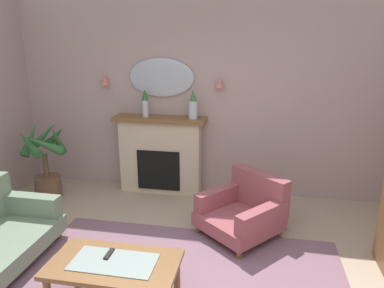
{
  "coord_description": "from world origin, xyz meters",
  "views": [
    {
      "loc": [
        0.66,
        -2.44,
        2.26
      ],
      "look_at": [
        -0.07,
        1.44,
        1.09
      ],
      "focal_mm": 33.48,
      "sensor_mm": 36.0,
      "label": 1
    }
  ],
  "objects_px": {
    "coffee_table": "(114,268)",
    "armchair_by_coffee_table": "(245,209)",
    "mantel_vase_left": "(145,102)",
    "tv_remote": "(109,254)",
    "wall_mirror": "(161,78)",
    "wall_sconce_left": "(105,80)",
    "fireplace": "(161,155)",
    "mantel_vase_centre": "(193,106)",
    "potted_plant_tall_palm": "(45,160)",
    "wall_sconce_right": "(219,83)"
  },
  "relations": [
    {
      "from": "wall_mirror",
      "to": "wall_sconce_left",
      "type": "bearing_deg",
      "value": -176.63
    },
    {
      "from": "fireplace",
      "to": "mantel_vase_left",
      "type": "xyz_separation_m",
      "value": [
        -0.2,
        -0.03,
        0.8
      ]
    },
    {
      "from": "wall_sconce_right",
      "to": "coffee_table",
      "type": "height_order",
      "value": "wall_sconce_right"
    },
    {
      "from": "mantel_vase_left",
      "to": "wall_sconce_left",
      "type": "distance_m",
      "value": 0.72
    },
    {
      "from": "mantel_vase_centre",
      "to": "potted_plant_tall_palm",
      "type": "distance_m",
      "value": 2.27
    },
    {
      "from": "wall_mirror",
      "to": "potted_plant_tall_palm",
      "type": "xyz_separation_m",
      "value": [
        -1.57,
        -0.66,
        -1.14
      ]
    },
    {
      "from": "wall_sconce_right",
      "to": "potted_plant_tall_palm",
      "type": "xyz_separation_m",
      "value": [
        -2.42,
        -0.61,
        -1.09
      ]
    },
    {
      "from": "mantel_vase_left",
      "to": "coffee_table",
      "type": "height_order",
      "value": "mantel_vase_left"
    },
    {
      "from": "fireplace",
      "to": "wall_sconce_right",
      "type": "distance_m",
      "value": 1.38
    },
    {
      "from": "tv_remote",
      "to": "armchair_by_coffee_table",
      "type": "relative_size",
      "value": 0.14
    },
    {
      "from": "coffee_table",
      "to": "potted_plant_tall_palm",
      "type": "height_order",
      "value": "potted_plant_tall_palm"
    },
    {
      "from": "fireplace",
      "to": "wall_mirror",
      "type": "height_order",
      "value": "wall_mirror"
    },
    {
      "from": "wall_mirror",
      "to": "coffee_table",
      "type": "distance_m",
      "value": 2.93
    },
    {
      "from": "wall_sconce_left",
      "to": "wall_sconce_right",
      "type": "relative_size",
      "value": 1.0
    },
    {
      "from": "tv_remote",
      "to": "armchair_by_coffee_table",
      "type": "xyz_separation_m",
      "value": [
        1.12,
        1.37,
        -0.15
      ]
    },
    {
      "from": "fireplace",
      "to": "armchair_by_coffee_table",
      "type": "bearing_deg",
      "value": -37.49
    },
    {
      "from": "wall_mirror",
      "to": "potted_plant_tall_palm",
      "type": "bearing_deg",
      "value": -157.12
    },
    {
      "from": "armchair_by_coffee_table",
      "to": "mantel_vase_left",
      "type": "bearing_deg",
      "value": 147.12
    },
    {
      "from": "mantel_vase_left",
      "to": "coffee_table",
      "type": "relative_size",
      "value": 0.37
    },
    {
      "from": "armchair_by_coffee_table",
      "to": "potted_plant_tall_palm",
      "type": "distance_m",
      "value": 2.93
    },
    {
      "from": "wall_mirror",
      "to": "armchair_by_coffee_table",
      "type": "height_order",
      "value": "wall_mirror"
    },
    {
      "from": "mantel_vase_centre",
      "to": "wall_mirror",
      "type": "xyz_separation_m",
      "value": [
        -0.5,
        0.17,
        0.37
      ]
    },
    {
      "from": "fireplace",
      "to": "coffee_table",
      "type": "distance_m",
      "value": 2.48
    },
    {
      "from": "mantel_vase_left",
      "to": "potted_plant_tall_palm",
      "type": "distance_m",
      "value": 1.66
    },
    {
      "from": "mantel_vase_left",
      "to": "tv_remote",
      "type": "distance_m",
      "value": 2.55
    },
    {
      "from": "tv_remote",
      "to": "armchair_by_coffee_table",
      "type": "bearing_deg",
      "value": 50.79
    },
    {
      "from": "mantel_vase_left",
      "to": "tv_remote",
      "type": "xyz_separation_m",
      "value": [
        0.39,
        -2.34,
        -0.92
      ]
    },
    {
      "from": "wall_mirror",
      "to": "wall_sconce_left",
      "type": "relative_size",
      "value": 6.86
    },
    {
      "from": "mantel_vase_left",
      "to": "armchair_by_coffee_table",
      "type": "xyz_separation_m",
      "value": [
        1.51,
        -0.97,
        -1.07
      ]
    },
    {
      "from": "fireplace",
      "to": "wall_sconce_right",
      "type": "xyz_separation_m",
      "value": [
        0.85,
        0.09,
        1.09
      ]
    },
    {
      "from": "armchair_by_coffee_table",
      "to": "wall_sconce_right",
      "type": "bearing_deg",
      "value": 112.64
    },
    {
      "from": "coffee_table",
      "to": "armchair_by_coffee_table",
      "type": "relative_size",
      "value": 0.96
    },
    {
      "from": "wall_mirror",
      "to": "armchair_by_coffee_table",
      "type": "xyz_separation_m",
      "value": [
        1.31,
        -1.14,
        -1.4
      ]
    },
    {
      "from": "mantel_vase_left",
      "to": "wall_mirror",
      "type": "bearing_deg",
      "value": 40.36
    },
    {
      "from": "mantel_vase_centre",
      "to": "wall_sconce_left",
      "type": "distance_m",
      "value": 1.39
    },
    {
      "from": "coffee_table",
      "to": "armchair_by_coffee_table",
      "type": "xyz_separation_m",
      "value": [
        1.04,
        1.46,
        -0.08
      ]
    },
    {
      "from": "mantel_vase_centre",
      "to": "wall_sconce_left",
      "type": "height_order",
      "value": "wall_sconce_left"
    },
    {
      "from": "wall_sconce_right",
      "to": "potted_plant_tall_palm",
      "type": "distance_m",
      "value": 2.72
    },
    {
      "from": "mantel_vase_left",
      "to": "wall_mirror",
      "type": "height_order",
      "value": "wall_mirror"
    },
    {
      "from": "fireplace",
      "to": "mantel_vase_left",
      "type": "relative_size",
      "value": 3.36
    },
    {
      "from": "wall_mirror",
      "to": "mantel_vase_centre",
      "type": "bearing_deg",
      "value": -18.78
    },
    {
      "from": "mantel_vase_centre",
      "to": "mantel_vase_left",
      "type": "bearing_deg",
      "value": -180.0
    },
    {
      "from": "mantel_vase_left",
      "to": "wall_sconce_left",
      "type": "bearing_deg",
      "value": 169.54
    },
    {
      "from": "mantel_vase_centre",
      "to": "wall_sconce_right",
      "type": "bearing_deg",
      "value": 18.92
    },
    {
      "from": "tv_remote",
      "to": "mantel_vase_left",
      "type": "bearing_deg",
      "value": 99.4
    },
    {
      "from": "fireplace",
      "to": "tv_remote",
      "type": "bearing_deg",
      "value": -85.47
    },
    {
      "from": "mantel_vase_centre",
      "to": "coffee_table",
      "type": "xyz_separation_m",
      "value": [
        -0.23,
        -2.43,
        -0.96
      ]
    },
    {
      "from": "mantel_vase_left",
      "to": "tv_remote",
      "type": "height_order",
      "value": "mantel_vase_left"
    },
    {
      "from": "mantel_vase_left",
      "to": "wall_sconce_right",
      "type": "relative_size",
      "value": 2.89
    },
    {
      "from": "wall_sconce_left",
      "to": "wall_mirror",
      "type": "bearing_deg",
      "value": 3.37
    }
  ]
}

